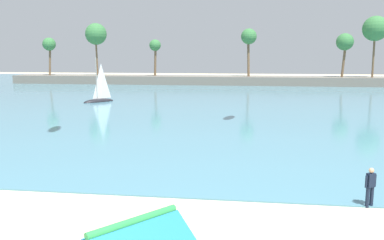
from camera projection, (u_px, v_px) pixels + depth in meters
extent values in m
cube|color=teal|center=(231.00, 91.00, 70.62)|extent=(220.00, 108.28, 0.06)
cube|color=slate|center=(234.00, 81.00, 84.31)|extent=(94.98, 6.00, 1.80)
cylinder|color=brown|center=(97.00, 55.00, 87.90)|extent=(0.37, 0.89, 8.82)
sphere|color=#38753D|center=(96.00, 34.00, 87.21)|extent=(4.57, 4.57, 4.57)
cylinder|color=brown|center=(374.00, 53.00, 78.70)|extent=(0.61, 0.88, 9.39)
sphere|color=#38753D|center=(375.00, 28.00, 77.96)|extent=(4.79, 4.79, 4.79)
cylinder|color=brown|center=(344.00, 60.00, 80.22)|extent=(0.79, 0.86, 6.94)
sphere|color=#38753D|center=(345.00, 42.00, 79.68)|extent=(3.34, 3.34, 3.34)
cylinder|color=brown|center=(248.00, 57.00, 83.02)|extent=(0.73, 0.63, 8.10)
sphere|color=#38753D|center=(249.00, 36.00, 82.38)|extent=(3.17, 3.17, 3.17)
cylinder|color=brown|center=(50.00, 60.00, 87.92)|extent=(0.75, 0.67, 6.69)
sphere|color=#38753D|center=(49.00, 44.00, 87.40)|extent=(2.79, 2.79, 2.79)
cylinder|color=brown|center=(155.00, 61.00, 86.07)|extent=(0.76, 0.84, 6.43)
sphere|color=#38753D|center=(155.00, 45.00, 85.57)|extent=(2.42, 2.42, 2.42)
cube|color=#237FD1|center=(123.00, 230.00, 13.36)|extent=(3.04, 3.39, 0.87)
cylinder|color=green|center=(134.00, 221.00, 12.83)|extent=(2.29, 2.73, 0.25)
cylinder|color=#141E33|center=(372.00, 197.00, 16.65)|extent=(0.15, 0.15, 0.86)
cylinder|color=#141E33|center=(367.00, 197.00, 16.57)|extent=(0.15, 0.15, 0.86)
cube|color=#141E33|center=(371.00, 180.00, 16.49)|extent=(0.39, 0.34, 0.58)
sphere|color=tan|center=(371.00, 170.00, 16.43)|extent=(0.21, 0.21, 0.21)
cylinder|color=#141E33|center=(375.00, 180.00, 16.58)|extent=(0.09, 0.09, 0.50)
cylinder|color=#141E33|center=(366.00, 182.00, 16.42)|extent=(0.09, 0.09, 0.50)
ellipsoid|color=black|center=(99.00, 102.00, 53.58)|extent=(3.78, 4.13, 0.86)
cylinder|color=gray|center=(96.00, 78.00, 52.94)|extent=(0.13, 0.13, 5.40)
pyramid|color=white|center=(101.00, 81.00, 53.49)|extent=(1.36, 1.56, 4.59)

